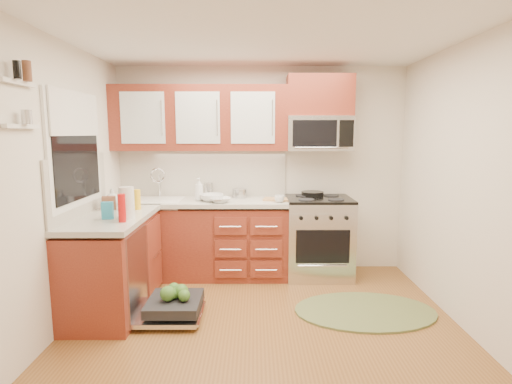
{
  "coord_description": "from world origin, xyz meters",
  "views": [
    {
      "loc": [
        -0.08,
        -3.2,
        1.7
      ],
      "look_at": [
        -0.07,
        0.85,
        1.1
      ],
      "focal_mm": 28.0,
      "sensor_mm": 36.0,
      "label": 1
    }
  ],
  "objects_px": {
    "paper_towel_roll": "(127,203)",
    "rug": "(365,311)",
    "upper_cabinets": "(200,118)",
    "cup": "(279,199)",
    "dishwasher": "(171,308)",
    "cutting_board": "(277,199)",
    "sink": "(156,211)",
    "bowl_a": "(220,200)",
    "bowl_b": "(212,198)",
    "skillet": "(312,194)",
    "range": "(318,237)",
    "microwave": "(319,133)",
    "stock_pot": "(240,193)"
  },
  "relations": [
    {
      "from": "range",
      "to": "skillet",
      "type": "bearing_deg",
      "value": 110.17
    },
    {
      "from": "upper_cabinets",
      "to": "cup",
      "type": "distance_m",
      "value": 1.34
    },
    {
      "from": "microwave",
      "to": "sink",
      "type": "xyz_separation_m",
      "value": [
        -1.93,
        -0.13,
        -0.9
      ]
    },
    {
      "from": "dishwasher",
      "to": "paper_towel_roll",
      "type": "xyz_separation_m",
      "value": [
        -0.39,
        0.1,
        0.97
      ]
    },
    {
      "from": "bowl_a",
      "to": "cup",
      "type": "height_order",
      "value": "cup"
    },
    {
      "from": "sink",
      "to": "cup",
      "type": "height_order",
      "value": "cup"
    },
    {
      "from": "upper_cabinets",
      "to": "microwave",
      "type": "distance_m",
      "value": 1.42
    },
    {
      "from": "dishwasher",
      "to": "cup",
      "type": "distance_m",
      "value": 1.67
    },
    {
      "from": "rug",
      "to": "paper_towel_roll",
      "type": "xyz_separation_m",
      "value": [
        -2.23,
        -0.03,
        1.06
      ]
    },
    {
      "from": "upper_cabinets",
      "to": "skillet",
      "type": "distance_m",
      "value": 1.62
    },
    {
      "from": "stock_pot",
      "to": "cutting_board",
      "type": "distance_m",
      "value": 0.48
    },
    {
      "from": "sink",
      "to": "dishwasher",
      "type": "relative_size",
      "value": 0.89
    },
    {
      "from": "bowl_a",
      "to": "rug",
      "type": "bearing_deg",
      "value": -29.63
    },
    {
      "from": "dishwasher",
      "to": "skillet",
      "type": "relative_size",
      "value": 2.6
    },
    {
      "from": "bowl_b",
      "to": "cup",
      "type": "distance_m",
      "value": 0.78
    },
    {
      "from": "upper_cabinets",
      "to": "bowl_a",
      "type": "xyz_separation_m",
      "value": [
        0.25,
        -0.32,
        -0.92
      ]
    },
    {
      "from": "skillet",
      "to": "bowl_a",
      "type": "xyz_separation_m",
      "value": [
        -1.1,
        -0.34,
        -0.02
      ]
    },
    {
      "from": "sink",
      "to": "bowl_a",
      "type": "bearing_deg",
      "value": -12.34
    },
    {
      "from": "upper_cabinets",
      "to": "bowl_a",
      "type": "height_order",
      "value": "upper_cabinets"
    },
    {
      "from": "stock_pot",
      "to": "paper_towel_roll",
      "type": "xyz_separation_m",
      "value": [
        -0.99,
        -1.2,
        0.09
      ]
    },
    {
      "from": "sink",
      "to": "paper_towel_roll",
      "type": "bearing_deg",
      "value": -90.0
    },
    {
      "from": "skillet",
      "to": "cutting_board",
      "type": "relative_size",
      "value": 0.88
    },
    {
      "from": "rug",
      "to": "paper_towel_roll",
      "type": "bearing_deg",
      "value": -179.32
    },
    {
      "from": "range",
      "to": "microwave",
      "type": "xyz_separation_m",
      "value": [
        0.0,
        0.12,
        1.23
      ]
    },
    {
      "from": "upper_cabinets",
      "to": "dishwasher",
      "type": "bearing_deg",
      "value": -96.04
    },
    {
      "from": "range",
      "to": "cutting_board",
      "type": "relative_size",
      "value": 3.11
    },
    {
      "from": "upper_cabinets",
      "to": "skillet",
      "type": "bearing_deg",
      "value": 0.54
    },
    {
      "from": "dishwasher",
      "to": "stock_pot",
      "type": "bearing_deg",
      "value": 65.27
    },
    {
      "from": "microwave",
      "to": "bowl_a",
      "type": "relative_size",
      "value": 3.26
    },
    {
      "from": "rug",
      "to": "bowl_a",
      "type": "relative_size",
      "value": 5.8
    },
    {
      "from": "microwave",
      "to": "sink",
      "type": "distance_m",
      "value": 2.13
    },
    {
      "from": "upper_cabinets",
      "to": "cutting_board",
      "type": "bearing_deg",
      "value": -10.24
    },
    {
      "from": "microwave",
      "to": "cutting_board",
      "type": "relative_size",
      "value": 2.49
    },
    {
      "from": "upper_cabinets",
      "to": "rug",
      "type": "xyz_separation_m",
      "value": [
        1.71,
        -1.15,
        -1.86
      ]
    },
    {
      "from": "range",
      "to": "cup",
      "type": "height_order",
      "value": "cup"
    },
    {
      "from": "upper_cabinets",
      "to": "stock_pot",
      "type": "distance_m",
      "value": 1.01
    },
    {
      "from": "dishwasher",
      "to": "rug",
      "type": "height_order",
      "value": "dishwasher"
    },
    {
      "from": "skillet",
      "to": "cutting_board",
      "type": "distance_m",
      "value": 0.48
    },
    {
      "from": "sink",
      "to": "bowl_a",
      "type": "distance_m",
      "value": 0.81
    },
    {
      "from": "skillet",
      "to": "cup",
      "type": "bearing_deg",
      "value": -141.54
    },
    {
      "from": "range",
      "to": "sink",
      "type": "bearing_deg",
      "value": -179.7
    },
    {
      "from": "bowl_a",
      "to": "cup",
      "type": "bearing_deg",
      "value": 0.22
    },
    {
      "from": "cutting_board",
      "to": "bowl_a",
      "type": "height_order",
      "value": "bowl_a"
    },
    {
      "from": "paper_towel_roll",
      "to": "stock_pot",
      "type": "bearing_deg",
      "value": 50.61
    },
    {
      "from": "rug",
      "to": "skillet",
      "type": "height_order",
      "value": "skillet"
    },
    {
      "from": "upper_cabinets",
      "to": "stock_pot",
      "type": "relative_size",
      "value": 11.19
    },
    {
      "from": "paper_towel_roll",
      "to": "rug",
      "type": "bearing_deg",
      "value": 0.68
    },
    {
      "from": "dishwasher",
      "to": "cutting_board",
      "type": "distance_m",
      "value": 1.74
    },
    {
      "from": "cutting_board",
      "to": "rug",
      "type": "bearing_deg",
      "value": -50.97
    },
    {
      "from": "microwave",
      "to": "dishwasher",
      "type": "distance_m",
      "value": 2.55
    }
  ]
}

